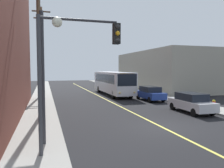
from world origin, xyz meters
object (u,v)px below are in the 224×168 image
at_px(parked_car_silver, 191,102).
at_px(traffic_signal_left_corner, 77,53).
at_px(utility_pole_near, 39,39).
at_px(street_lamp_left, 45,65).
at_px(utility_pole_mid, 42,47).
at_px(city_bus, 112,82).
at_px(parked_car_blue, 150,93).
at_px(fire_hydrant, 214,104).

relative_size(parked_car_silver, traffic_signal_left_corner, 0.74).
xyz_separation_m(utility_pole_near, street_lamp_left, (0.38, -7.77, -2.00)).
bearing_deg(utility_pole_mid, city_bus, -13.35).
height_order(parked_car_blue, utility_pole_mid, utility_pole_mid).
distance_m(city_bus, street_lamp_left, 22.48).
relative_size(parked_car_silver, fire_hydrant, 5.27).
height_order(city_bus, traffic_signal_left_corner, traffic_signal_left_corner).
relative_size(utility_pole_near, fire_hydrant, 12.11).
bearing_deg(fire_hydrant, city_bus, 108.05).
xyz_separation_m(utility_pole_near, fire_hydrant, (14.06, -1.54, -5.16)).
xyz_separation_m(city_bus, parked_car_blue, (2.42, -6.82, -0.98)).
xyz_separation_m(parked_car_silver, street_lamp_left, (-11.49, -6.33, 2.90)).
bearing_deg(parked_car_silver, city_bus, 99.85).
bearing_deg(fire_hydrant, utility_pole_mid, 130.40).
relative_size(parked_car_blue, utility_pole_mid, 0.37).
bearing_deg(parked_car_silver, traffic_signal_left_corner, -153.93).
bearing_deg(parked_car_blue, city_bus, 109.51).
bearing_deg(traffic_signal_left_corner, city_bus, 68.27).
bearing_deg(parked_car_blue, street_lamp_left, -129.92).
bearing_deg(utility_pole_mid, fire_hydrant, -49.60).
bearing_deg(fire_hydrant, parked_car_blue, 106.70).
xyz_separation_m(utility_pole_near, utility_pole_mid, (0.02, 14.96, 0.85)).
bearing_deg(utility_pole_mid, parked_car_silver, -54.15).
bearing_deg(traffic_signal_left_corner, utility_pole_mid, 94.76).
distance_m(parked_car_blue, utility_pole_mid, 15.95).
bearing_deg(city_bus, traffic_signal_left_corner, -111.73).
bearing_deg(parked_car_blue, fire_hydrant, -73.30).
xyz_separation_m(parked_car_blue, street_lamp_left, (-11.44, -13.68, 2.90)).
distance_m(city_bus, parked_car_blue, 7.30).
distance_m(parked_car_silver, utility_pole_mid, 21.03).
xyz_separation_m(street_lamp_left, fire_hydrant, (13.68, 6.23, -3.16)).
bearing_deg(parked_car_blue, traffic_signal_left_corner, -129.26).
bearing_deg(street_lamp_left, utility_pole_near, 92.81).
bearing_deg(city_bus, fire_hydrant, -71.95).
distance_m(utility_pole_mid, traffic_signal_left_corner, 21.52).
distance_m(parked_car_blue, traffic_signal_left_corner, 16.22).
bearing_deg(street_lamp_left, fire_hydrant, 24.49).
height_order(utility_pole_near, utility_pole_mid, utility_pole_mid).
height_order(parked_car_silver, fire_hydrant, parked_car_silver).
relative_size(utility_pole_mid, street_lamp_left, 2.15).
bearing_deg(parked_car_silver, fire_hydrant, -2.62).
bearing_deg(utility_pole_near, city_bus, 53.53).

